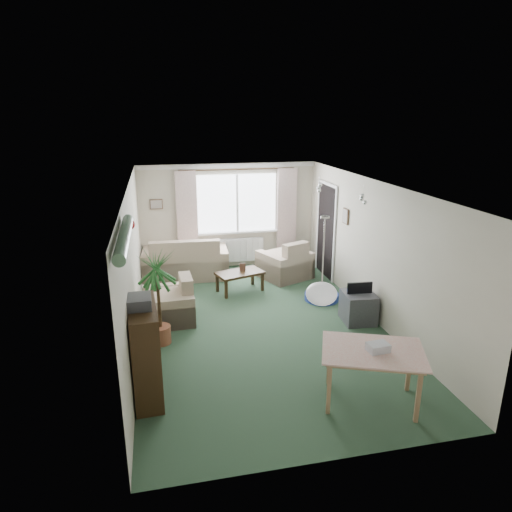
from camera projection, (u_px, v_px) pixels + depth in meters
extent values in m
plane|color=#29442F|center=(260.00, 325.00, 7.77)|extent=(6.50, 6.50, 0.00)
cube|color=white|center=(237.00, 203.00, 10.38)|extent=(1.80, 0.03, 1.30)
cube|color=black|center=(237.00, 169.00, 10.07)|extent=(2.60, 0.03, 0.03)
cube|color=beige|center=(187.00, 216.00, 10.12)|extent=(0.45, 0.08, 2.00)
cube|color=beige|center=(287.00, 212.00, 10.59)|extent=(0.45, 0.08, 2.00)
cube|color=white|center=(238.00, 250.00, 10.67)|extent=(1.20, 0.10, 0.55)
cube|color=black|center=(326.00, 231.00, 9.93)|extent=(0.03, 0.95, 2.00)
sphere|color=white|center=(321.00, 294.00, 5.23)|extent=(0.36, 0.36, 0.36)
cylinder|color=#196626|center=(124.00, 237.00, 4.56)|extent=(1.60, 1.60, 0.12)
sphere|color=silver|center=(319.00, 185.00, 8.21)|extent=(0.20, 0.20, 0.20)
sphere|color=silver|center=(364.00, 196.00, 7.16)|extent=(0.20, 0.20, 0.20)
cube|color=brown|center=(156.00, 204.00, 9.99)|extent=(0.28, 0.03, 0.22)
cube|color=brown|center=(346.00, 216.00, 8.83)|extent=(0.03, 0.24, 0.30)
cube|color=tan|center=(185.00, 257.00, 9.99)|extent=(1.88, 1.08, 0.91)
cube|color=beige|center=(285.00, 259.00, 9.93)|extent=(1.24, 1.21, 0.86)
cube|color=tan|center=(168.00, 299.00, 7.85)|extent=(0.87, 0.91, 0.79)
cube|color=black|center=(240.00, 282.00, 9.21)|extent=(1.03, 0.76, 0.41)
cube|color=#503529|center=(243.00, 267.00, 9.20)|extent=(0.12, 0.03, 0.16)
cube|color=black|center=(145.00, 351.00, 5.71)|extent=(0.39, 1.02, 1.23)
cube|color=#3C3D41|center=(139.00, 302.00, 5.47)|extent=(0.29, 0.36, 0.14)
cylinder|color=#215C1F|center=(159.00, 298.00, 6.96)|extent=(0.84, 0.84, 1.53)
cube|color=tan|center=(371.00, 377.00, 5.63)|extent=(1.31, 1.10, 0.70)
cube|color=silver|center=(378.00, 348.00, 5.48)|extent=(0.26, 0.20, 0.12)
cube|color=#303034|center=(358.00, 307.00, 7.86)|extent=(0.56, 0.61, 0.52)
cylinder|color=#22239C|center=(322.00, 297.00, 8.83)|extent=(0.78, 0.78, 0.13)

